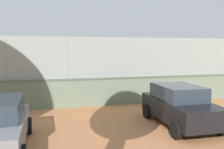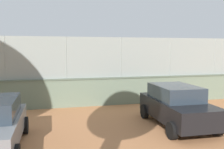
{
  "view_description": "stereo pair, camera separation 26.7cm",
  "coord_description": "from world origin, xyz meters",
  "px_view_note": "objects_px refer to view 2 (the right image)",
  "views": [
    {
      "loc": [
        5.66,
        23.77,
        3.08
      ],
      "look_at": [
        0.54,
        5.46,
        1.16
      ],
      "focal_mm": 39.63,
      "sensor_mm": 36.0,
      "label": 1
    },
    {
      "loc": [
        5.41,
        23.84,
        3.08
      ],
      "look_at": [
        0.54,
        5.46,
        1.16
      ],
      "focal_mm": 39.63,
      "sensor_mm": 36.0,
      "label": 2
    }
  ],
  "objects_px": {
    "player_crossing_court": "(95,77)",
    "parked_car_black": "(176,105)",
    "player_baseline_waiting": "(130,70)",
    "player_foreground_swinging": "(105,71)",
    "spare_ball_by_wall": "(71,103)",
    "sports_ball": "(118,72)"
  },
  "relations": [
    {
      "from": "spare_ball_by_wall",
      "to": "parked_car_black",
      "type": "xyz_separation_m",
      "value": [
        -3.75,
        5.05,
        0.75
      ]
    },
    {
      "from": "player_crossing_court",
      "to": "spare_ball_by_wall",
      "type": "xyz_separation_m",
      "value": [
        2.29,
        4.55,
        -0.93
      ]
    },
    {
      "from": "player_baseline_waiting",
      "to": "sports_ball",
      "type": "bearing_deg",
      "value": 48.11
    },
    {
      "from": "player_baseline_waiting",
      "to": "spare_ball_by_wall",
      "type": "xyz_separation_m",
      "value": [
        7.12,
        10.39,
        -0.84
      ]
    },
    {
      "from": "player_baseline_waiting",
      "to": "spare_ball_by_wall",
      "type": "relative_size",
      "value": 8.82
    },
    {
      "from": "player_foreground_swinging",
      "to": "sports_ball",
      "type": "bearing_deg",
      "value": 109.6
    },
    {
      "from": "player_foreground_swinging",
      "to": "player_crossing_court",
      "type": "height_order",
      "value": "player_crossing_court"
    },
    {
      "from": "player_baseline_waiting",
      "to": "spare_ball_by_wall",
      "type": "bearing_deg",
      "value": 55.57
    },
    {
      "from": "player_baseline_waiting",
      "to": "parked_car_black",
      "type": "bearing_deg",
      "value": 77.68
    },
    {
      "from": "sports_ball",
      "to": "spare_ball_by_wall",
      "type": "xyz_separation_m",
      "value": [
        5.18,
        8.23,
        -0.92
      ]
    },
    {
      "from": "player_crossing_court",
      "to": "parked_car_black",
      "type": "height_order",
      "value": "player_crossing_court"
    },
    {
      "from": "spare_ball_by_wall",
      "to": "sports_ball",
      "type": "bearing_deg",
      "value": -122.2
    },
    {
      "from": "player_crossing_court",
      "to": "sports_ball",
      "type": "distance_m",
      "value": 4.69
    },
    {
      "from": "sports_ball",
      "to": "player_foreground_swinging",
      "type": "bearing_deg",
      "value": -70.4
    },
    {
      "from": "player_foreground_swinging",
      "to": "spare_ball_by_wall",
      "type": "bearing_deg",
      "value": 67.14
    },
    {
      "from": "player_foreground_swinging",
      "to": "player_baseline_waiting",
      "type": "xyz_separation_m",
      "value": [
        -2.72,
        0.04,
        -0.03
      ]
    },
    {
      "from": "player_baseline_waiting",
      "to": "parked_car_black",
      "type": "distance_m",
      "value": 15.81
    },
    {
      "from": "parked_car_black",
      "to": "spare_ball_by_wall",
      "type": "bearing_deg",
      "value": -53.4
    },
    {
      "from": "parked_car_black",
      "to": "player_baseline_waiting",
      "type": "bearing_deg",
      "value": -102.32
    },
    {
      "from": "player_baseline_waiting",
      "to": "parked_car_black",
      "type": "xyz_separation_m",
      "value": [
        3.37,
        15.44,
        -0.09
      ]
    },
    {
      "from": "player_crossing_court",
      "to": "player_baseline_waiting",
      "type": "distance_m",
      "value": 7.59
    },
    {
      "from": "spare_ball_by_wall",
      "to": "parked_car_black",
      "type": "relative_size",
      "value": 0.04
    }
  ]
}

